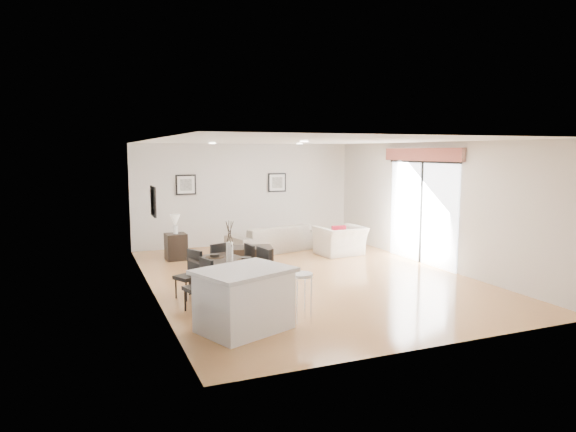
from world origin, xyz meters
name	(u,v)px	position (x,y,z in m)	size (l,w,h in m)	color
ground	(306,277)	(0.00, 0.00, 0.00)	(8.00, 8.00, 0.00)	#B57A4A
wall_back	(245,194)	(0.00, 4.00, 1.35)	(6.00, 0.04, 2.70)	beige
wall_front	(437,244)	(0.00, -4.00, 1.35)	(6.00, 0.04, 2.70)	beige
wall_left	(150,217)	(-3.00, 0.00, 1.35)	(0.04, 8.00, 2.70)	beige
wall_right	(431,204)	(3.00, 0.00, 1.35)	(0.04, 8.00, 2.70)	beige
ceiling	(307,141)	(0.00, 0.00, 2.70)	(6.00, 8.00, 0.02)	white
sofa	(272,238)	(0.30, 2.76, 0.33)	(2.27, 0.89, 0.66)	#A19582
armchair	(340,241)	(1.68, 1.71, 0.35)	(1.07, 0.93, 0.69)	silver
courtyard_plant_a	(528,244)	(5.60, -0.28, 0.33)	(0.60, 0.52, 0.66)	#364E21
courtyard_plant_b	(480,233)	(5.88, 1.58, 0.29)	(0.33, 0.33, 0.58)	#364E21
dining_table	(230,266)	(-1.85, -0.99, 0.60)	(1.20, 1.75, 0.66)	black
dining_chair_wnear	(202,282)	(-2.42, -1.37, 0.46)	(0.46, 0.46, 0.83)	black
dining_chair_wfar	(191,271)	(-2.43, -0.57, 0.46)	(0.49, 0.49, 0.82)	black
dining_chair_enear	(270,272)	(-1.30, -1.41, 0.53)	(0.49, 0.49, 0.94)	black
dining_chair_efar	(254,265)	(-1.29, -0.60, 0.48)	(0.41, 0.41, 0.86)	black
dining_chair_head	(247,287)	(-1.87, -1.98, 0.49)	(0.48, 0.48, 0.87)	black
dining_chair_foot	(217,262)	(-1.83, 0.00, 0.46)	(0.47, 0.47, 0.82)	black
vase	(230,244)	(-1.85, -0.99, 0.97)	(0.76, 1.24, 0.70)	white
coffee_table	(248,256)	(-0.76, 1.42, 0.21)	(1.04, 0.63, 0.42)	black
side_table	(176,247)	(-2.12, 2.65, 0.31)	(0.46, 0.46, 0.61)	black
table_lamp	(175,221)	(-2.12, 2.65, 0.90)	(0.23, 0.23, 0.44)	white
cushion	(339,233)	(1.58, 1.61, 0.56)	(0.34, 0.11, 0.34)	#AB1625
kitchen_island	(244,299)	(-2.07, -2.47, 0.45)	(1.53, 1.36, 0.88)	white
bar_stool	(301,280)	(-1.20, -2.47, 0.63)	(0.34, 0.34, 0.74)	white
framed_print_back_left	(186,185)	(-1.60, 3.97, 1.65)	(0.52, 0.04, 0.52)	black
framed_print_back_right	(277,183)	(0.90, 3.97, 1.65)	(0.52, 0.04, 0.52)	black
framed_print_left_wall	(153,201)	(-2.97, -0.20, 1.65)	(0.04, 0.52, 0.52)	black
sliding_door	(422,189)	(2.96, 0.30, 1.66)	(0.12, 2.70, 2.57)	white
courtyard	(510,213)	(6.16, 0.87, 0.92)	(6.00, 6.00, 2.00)	gray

